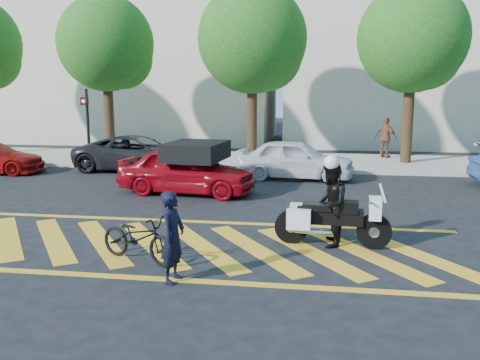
# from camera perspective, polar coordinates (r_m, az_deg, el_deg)

# --- Properties ---
(ground) EXTENTS (90.00, 90.00, 0.00)m
(ground) POSITION_cam_1_polar(r_m,az_deg,el_deg) (10.78, -6.82, -7.29)
(ground) COLOR black
(ground) RESTS_ON ground
(sidewalk) EXTENTS (60.00, 5.00, 0.15)m
(sidewalk) POSITION_cam_1_polar(r_m,az_deg,el_deg) (22.29, 1.33, 2.18)
(sidewalk) COLOR #9E998E
(sidewalk) RESTS_ON ground
(crosswalk) EXTENTS (12.33, 4.00, 0.01)m
(crosswalk) POSITION_cam_1_polar(r_m,az_deg,el_deg) (10.79, -7.02, -7.25)
(crosswalk) COLOR gold
(crosswalk) RESTS_ON ground
(building_left) EXTENTS (16.00, 8.00, 10.00)m
(building_left) POSITION_cam_1_polar(r_m,az_deg,el_deg) (32.76, -10.94, 13.25)
(building_left) COLOR beige
(building_left) RESTS_ON ground
(building_right) EXTENTS (16.00, 8.00, 11.00)m
(building_right) POSITION_cam_1_polar(r_m,az_deg,el_deg) (31.59, 20.52, 13.82)
(building_right) COLOR beige
(building_right) RESTS_ON ground
(tree_left) EXTENTS (4.20, 4.20, 7.26)m
(tree_left) POSITION_cam_1_polar(r_m,az_deg,el_deg) (23.85, -14.47, 14.24)
(tree_left) COLOR black
(tree_left) RESTS_ON ground
(tree_center) EXTENTS (4.60, 4.60, 7.56)m
(tree_center) POSITION_cam_1_polar(r_m,az_deg,el_deg) (22.19, 1.75, 15.14)
(tree_center) COLOR black
(tree_center) RESTS_ON ground
(tree_right) EXTENTS (4.40, 4.40, 7.41)m
(tree_right) POSITION_cam_1_polar(r_m,az_deg,el_deg) (22.36, 19.08, 14.42)
(tree_right) COLOR black
(tree_right) RESTS_ON ground
(signal_pole) EXTENTS (0.28, 0.43, 3.20)m
(signal_pole) POSITION_cam_1_polar(r_m,az_deg,el_deg) (21.75, -16.80, 6.42)
(signal_pole) COLOR black
(signal_pole) RESTS_ON ground
(officer_bike) EXTENTS (0.45, 0.62, 1.57)m
(officer_bike) POSITION_cam_1_polar(r_m,az_deg,el_deg) (8.64, -7.55, -6.35)
(officer_bike) COLOR black
(officer_bike) RESTS_ON ground
(bicycle) EXTENTS (1.85, 1.22, 0.92)m
(bicycle) POSITION_cam_1_polar(r_m,az_deg,el_deg) (9.84, -11.32, -6.35)
(bicycle) COLOR black
(bicycle) RESTS_ON ground
(police_motorcycle) EXTENTS (2.41, 0.79, 1.06)m
(police_motorcycle) POSITION_cam_1_polar(r_m,az_deg,el_deg) (10.70, 10.14, -4.30)
(police_motorcycle) COLOR black
(police_motorcycle) RESTS_ON ground
(officer_moto) EXTENTS (0.73, 0.90, 1.76)m
(officer_moto) POSITION_cam_1_polar(r_m,az_deg,el_deg) (10.62, 10.11, -2.71)
(officer_moto) COLOR black
(officer_moto) RESTS_ON ground
(red_convertible) EXTENTS (4.43, 2.20, 1.45)m
(red_convertible) POSITION_cam_1_polar(r_m,az_deg,el_deg) (15.77, -5.95, 1.09)
(red_convertible) COLOR maroon
(red_convertible) RESTS_ON ground
(parked_mid_left) EXTENTS (4.94, 2.28, 1.37)m
(parked_mid_left) POSITION_cam_1_polar(r_m,az_deg,el_deg) (20.47, -11.33, 2.97)
(parked_mid_left) COLOR black
(parked_mid_left) RESTS_ON ground
(parked_mid_right) EXTENTS (4.34, 2.14, 1.43)m
(parked_mid_right) POSITION_cam_1_polar(r_m,az_deg,el_deg) (18.31, 6.21, 2.34)
(parked_mid_right) COLOR silver
(parked_mid_right) RESTS_ON ground
(pedestrian_right) EXTENTS (1.11, 0.97, 1.80)m
(pedestrian_right) POSITION_cam_1_polar(r_m,az_deg,el_deg) (23.53, 16.06, 4.60)
(pedestrian_right) COLOR brown
(pedestrian_right) RESTS_ON sidewalk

